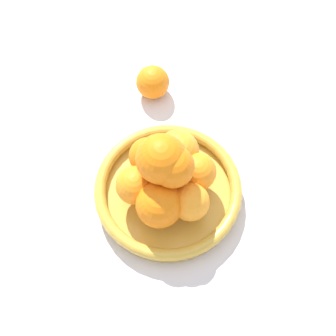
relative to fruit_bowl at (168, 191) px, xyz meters
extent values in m
plane|color=silver|center=(0.00, 0.00, -0.02)|extent=(4.00, 4.00, 0.00)
cylinder|color=gold|center=(0.00, 0.00, -0.01)|extent=(0.26, 0.26, 0.02)
torus|color=gold|center=(0.00, 0.00, 0.01)|extent=(0.27, 0.27, 0.02)
sphere|color=orange|center=(-0.03, -0.05, 0.05)|extent=(0.07, 0.07, 0.07)
sphere|color=orange|center=(0.03, -0.04, 0.06)|extent=(0.08, 0.08, 0.08)
sphere|color=orange|center=(0.06, 0.00, 0.05)|extent=(0.07, 0.07, 0.07)
sphere|color=orange|center=(0.02, 0.05, 0.05)|extent=(0.07, 0.07, 0.07)
sphere|color=orange|center=(-0.03, 0.04, 0.06)|extent=(0.08, 0.08, 0.08)
sphere|color=orange|center=(-0.06, 0.00, 0.05)|extent=(0.07, 0.07, 0.07)
sphere|color=orange|center=(-0.01, -0.01, 0.12)|extent=(0.08, 0.08, 0.08)
sphere|color=orange|center=(0.01, 0.00, 0.11)|extent=(0.07, 0.07, 0.07)
sphere|color=orange|center=(-0.20, 0.13, 0.01)|extent=(0.07, 0.07, 0.07)
camera|label=1|loc=(0.27, -0.22, 0.77)|focal=50.00mm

